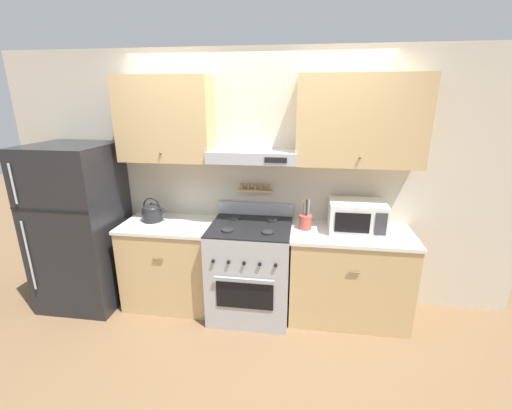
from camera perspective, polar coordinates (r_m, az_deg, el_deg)
ground_plane at (r=3.49m, az=-1.57°, el=-19.45°), size 16.00×16.00×0.00m
wall_back at (r=3.41m, az=0.70°, el=7.12°), size 5.20×0.46×2.55m
counter_left at (r=3.73m, az=-13.90°, el=-9.35°), size 0.92×0.62×0.89m
counter_right at (r=3.51m, az=15.15°, el=-11.22°), size 1.14×0.62×0.89m
stove_range at (r=3.45m, az=-0.90°, el=-10.62°), size 0.77×0.73×1.06m
refrigerator at (r=3.94m, az=-27.26°, el=-3.21°), size 0.77×0.77×1.67m
tea_kettle at (r=3.63m, az=-16.92°, el=-1.14°), size 0.25×0.20×0.25m
microwave at (r=3.33m, az=16.42°, el=-1.84°), size 0.51×0.37×0.29m
utensil_crock at (r=3.30m, az=8.23°, el=-2.73°), size 0.12×0.12×0.29m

